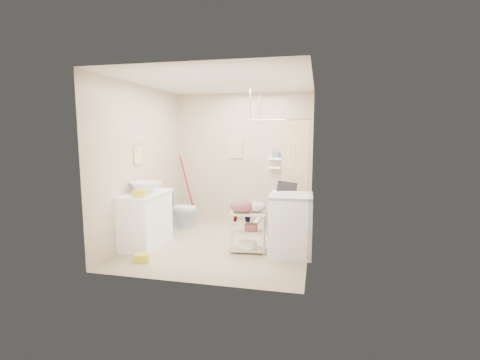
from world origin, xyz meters
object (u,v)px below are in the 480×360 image
object	(u,v)px
vanity	(146,219)
toilet	(180,209)
laundry_rack	(248,228)
washing_machine	(291,225)

from	to	relation	value
vanity	toilet	bearing A→B (deg)	83.83
vanity	toilet	distance (m)	1.14
toilet	laundry_rack	bearing A→B (deg)	-125.57
toilet	laundry_rack	world-z (taller)	laundry_rack
vanity	washing_machine	world-z (taller)	washing_machine
toilet	washing_machine	xyz separation A→B (m)	(2.18, -1.01, 0.10)
vanity	washing_machine	xyz separation A→B (m)	(2.30, 0.11, 0.02)
vanity	washing_machine	distance (m)	2.30
toilet	vanity	bearing A→B (deg)	172.56
vanity	washing_machine	bearing A→B (deg)	2.75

